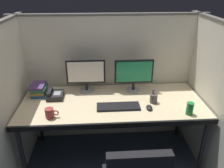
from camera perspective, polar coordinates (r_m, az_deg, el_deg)
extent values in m
cube|color=beige|center=(2.71, -0.54, 0.82)|extent=(2.20, 0.05, 1.55)
cube|color=#605B56|center=(2.48, -0.62, 17.55)|extent=(2.21, 0.06, 0.02)
cube|color=beige|center=(2.38, -24.50, -5.37)|extent=(0.05, 1.40, 1.55)
cube|color=beige|center=(2.49, 23.79, -3.86)|extent=(0.05, 1.40, 1.55)
cube|color=beige|center=(2.34, 0.08, -4.96)|extent=(1.90, 0.80, 0.04)
cube|color=black|center=(2.02, 0.82, -10.59)|extent=(1.90, 0.02, 0.05)
cylinder|color=black|center=(2.40, -22.05, -17.09)|extent=(0.04, 0.04, 0.70)
cylinder|color=black|center=(2.50, 22.23, -15.23)|extent=(0.04, 0.04, 0.70)
cylinder|color=black|center=(2.92, -18.30, -8.18)|extent=(0.04, 0.04, 0.70)
cylinder|color=black|center=(3.00, 16.98, -7.00)|extent=(0.04, 0.04, 0.70)
cylinder|color=gray|center=(2.56, -6.51, -1.58)|extent=(0.17, 0.17, 0.01)
cylinder|color=black|center=(2.54, -6.56, -0.54)|extent=(0.03, 0.03, 0.09)
cube|color=black|center=(2.46, -6.77, 3.23)|extent=(0.43, 0.03, 0.27)
cube|color=silver|center=(2.45, -6.79, 3.07)|extent=(0.39, 0.01, 0.23)
cylinder|color=gray|center=(2.56, 5.44, -1.51)|extent=(0.17, 0.17, 0.01)
cylinder|color=black|center=(2.54, 5.49, -0.47)|extent=(0.03, 0.03, 0.09)
cube|color=black|center=(2.47, 5.66, 3.30)|extent=(0.43, 0.03, 0.27)
cube|color=#268C59|center=(2.45, 5.73, 3.14)|extent=(0.39, 0.01, 0.23)
cube|color=black|center=(2.22, 1.63, -5.83)|extent=(0.43, 0.15, 0.02)
ellipsoid|color=black|center=(2.22, 9.60, -6.01)|extent=(0.06, 0.10, 0.03)
cylinder|color=#59595B|center=(2.23, 9.52, -5.48)|extent=(0.01, 0.01, 0.01)
cylinder|color=#993333|center=(2.13, -15.81, -7.24)|extent=(0.08, 0.08, 0.09)
torus|color=#993333|center=(2.12, -14.27, -7.24)|extent=(0.06, 0.01, 0.06)
cylinder|color=#197233|center=(2.22, 19.43, -5.99)|extent=(0.07, 0.07, 0.12)
cylinder|color=#4C4742|center=(2.33, 10.68, -3.68)|extent=(0.08, 0.08, 0.09)
cylinder|color=red|center=(2.31, 10.93, -3.12)|extent=(0.01, 0.01, 0.13)
cylinder|color=#263FB2|center=(2.31, 10.64, -2.98)|extent=(0.01, 0.01, 0.14)
cylinder|color=black|center=(2.31, 10.41, -3.00)|extent=(0.01, 0.01, 0.14)
cube|color=#1E478C|center=(2.59, -18.03, -2.22)|extent=(0.15, 0.21, 0.03)
cube|color=olive|center=(2.57, -18.40, -1.64)|extent=(0.15, 0.21, 0.03)
cube|color=#26723F|center=(2.56, -18.26, -0.97)|extent=(0.15, 0.21, 0.03)
cube|color=#4C3366|center=(2.55, -18.62, -0.42)|extent=(0.15, 0.21, 0.03)
cube|color=black|center=(2.47, -14.40, -2.84)|extent=(0.17, 0.19, 0.06)
cube|color=black|center=(2.46, -15.78, -1.94)|extent=(0.04, 0.17, 0.03)
cube|color=gray|center=(2.44, -13.94, -2.34)|extent=(0.07, 0.09, 0.00)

